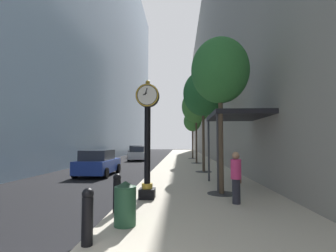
{
  "coord_description": "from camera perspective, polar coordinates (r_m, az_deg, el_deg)",
  "views": [
    {
      "loc": [
        2.0,
        -2.57,
        2.1
      ],
      "look_at": [
        0.87,
        21.42,
        3.69
      ],
      "focal_mm": 27.23,
      "sensor_mm": 36.0,
      "label": 1
    }
  ],
  "objects": [
    {
      "name": "ground_plane",
      "position": [
        29.71,
        -1.18,
        -7.84
      ],
      "size": [
        110.0,
        110.0,
        0.0
      ],
      "primitive_type": "plane",
      "color": "black",
      "rests_on": "ground"
    },
    {
      "name": "street_tree_near",
      "position": [
        10.55,
        11.55,
        11.9
      ],
      "size": [
        2.28,
        2.28,
        6.15
      ],
      "color": "#333335",
      "rests_on": "sidewalk_right"
    },
    {
      "name": "street_clock",
      "position": [
        9.16,
        -4.63,
        -1.54
      ],
      "size": [
        0.84,
        0.55,
        4.24
      ],
      "color": "black",
      "rests_on": "sidewalk_right"
    },
    {
      "name": "building_block_right",
      "position": [
        35.47,
        16.66,
        14.98
      ],
      "size": [
        9.0,
        80.0,
        26.83
      ],
      "color": "gray",
      "rests_on": "ground"
    },
    {
      "name": "car_white_near",
      "position": [
        30.76,
        -6.65,
        -6.15
      ],
      "size": [
        2.19,
        4.51,
        1.69
      ],
      "color": "silver",
      "rests_on": "ground"
    },
    {
      "name": "building_block_left",
      "position": [
        38.78,
        -19.54,
        20.83
      ],
      "size": [
        9.0,
        80.0,
        36.23
      ],
      "color": "#758EA8",
      "rests_on": "ground"
    },
    {
      "name": "storefront_awning",
      "position": [
        12.05,
        14.98,
        1.96
      ],
      "size": [
        2.4,
        3.6,
        3.3
      ],
      "color": "black",
      "rests_on": "sidewalk_right"
    },
    {
      "name": "sidewalk_right",
      "position": [
        32.65,
        4.31,
        -7.34
      ],
      "size": [
        5.8,
        80.0,
        0.14
      ],
      "primitive_type": "cube",
      "color": "#BCB29E",
      "rests_on": "ground"
    },
    {
      "name": "street_tree_far",
      "position": [
        32.48,
        5.5,
        1.01
      ],
      "size": [
        2.22,
        2.22,
        5.98
      ],
      "color": "#333335",
      "rests_on": "sidewalk_right"
    },
    {
      "name": "street_tree_mid_near",
      "position": [
        17.86,
        7.83,
        7.18
      ],
      "size": [
        2.73,
        2.73,
        6.94
      ],
      "color": "#333335",
      "rests_on": "sidewalk_right"
    },
    {
      "name": "street_tree_mid_far",
      "position": [
        25.2,
        6.31,
        4.33
      ],
      "size": [
        2.82,
        2.82,
        7.15
      ],
      "color": "#333335",
      "rests_on": "sidewalk_right"
    },
    {
      "name": "car_blue_far",
      "position": [
        17.25,
        -15.37,
        -7.99
      ],
      "size": [
        2.12,
        4.28,
        1.64
      ],
      "color": "navy",
      "rests_on": "ground"
    },
    {
      "name": "car_grey_mid",
      "position": [
        37.88,
        -7.12,
        -5.69
      ],
      "size": [
        1.98,
        4.08,
        1.7
      ],
      "color": "slate",
      "rests_on": "ground"
    },
    {
      "name": "bollard_nearest",
      "position": [
        5.43,
        -17.59,
        -18.49
      ],
      "size": [
        0.23,
        0.23,
        1.09
      ],
      "color": "black",
      "rests_on": "sidewalk_right"
    },
    {
      "name": "trash_bin",
      "position": [
        6.42,
        -9.57,
        -16.56
      ],
      "size": [
        0.53,
        0.53,
        1.05
      ],
      "color": "#234C33",
      "rests_on": "sidewalk_right"
    },
    {
      "name": "bollard_second",
      "position": [
        7.58,
        -11.37,
        -14.31
      ],
      "size": [
        0.23,
        0.23,
        1.09
      ],
      "color": "black",
      "rests_on": "sidewalk_right"
    },
    {
      "name": "pedestrian_walking",
      "position": [
        8.72,
        14.99,
        -10.81
      ],
      "size": [
        0.46,
        0.52,
        1.67
      ],
      "color": "#23232D",
      "rests_on": "sidewalk_right"
    }
  ]
}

